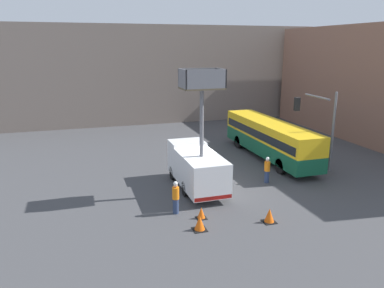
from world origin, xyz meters
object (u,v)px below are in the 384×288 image
at_px(road_worker_near_truck, 176,197).
at_px(road_worker_directing, 267,170).
at_px(city_bus, 270,137).
at_px(traffic_cone_near_truck, 201,213).
at_px(traffic_cone_far_side, 269,216).
at_px(utility_truck, 197,164).
at_px(traffic_light_pole, 320,119).
at_px(traffic_cone_mid_road, 200,223).

xyz_separation_m(road_worker_near_truck, road_worker_directing, (7.04, 2.79, -0.04)).
relative_size(city_bus, road_worker_directing, 6.61).
xyz_separation_m(city_bus, traffic_cone_near_truck, (-8.77, -8.75, -1.50)).
distance_m(traffic_cone_near_truck, traffic_cone_far_side, 3.55).
distance_m(utility_truck, road_worker_directing, 4.89).
xyz_separation_m(utility_truck, road_worker_directing, (4.81, -0.38, -0.74)).
xyz_separation_m(city_bus, road_worker_directing, (-2.87, -4.97, -0.91)).
height_order(city_bus, traffic_light_pole, traffic_light_pole).
relative_size(traffic_light_pole, road_worker_directing, 3.24).
xyz_separation_m(utility_truck, traffic_cone_far_side, (2.15, -5.63, -1.27)).
height_order(city_bus, road_worker_directing, city_bus).
xyz_separation_m(road_worker_near_truck, traffic_cone_near_truck, (1.13, -0.99, -0.64)).
height_order(traffic_light_pole, traffic_cone_mid_road, traffic_light_pole).
xyz_separation_m(traffic_light_pole, traffic_cone_far_side, (-7.13, -6.13, -3.55)).
bearing_deg(traffic_cone_mid_road, road_worker_near_truck, 106.33).
xyz_separation_m(utility_truck, traffic_cone_mid_road, (-1.58, -5.37, -1.26)).
height_order(road_worker_near_truck, traffic_cone_far_side, road_worker_near_truck).
distance_m(utility_truck, city_bus, 8.95).
distance_m(city_bus, road_worker_directing, 5.81).
xyz_separation_m(road_worker_directing, traffic_cone_near_truck, (-5.90, -3.78, -0.60)).
bearing_deg(traffic_cone_near_truck, road_worker_directing, 32.66).
height_order(traffic_light_pole, traffic_cone_far_side, traffic_light_pole).
bearing_deg(road_worker_directing, traffic_light_pole, 160.71).
xyz_separation_m(traffic_light_pole, road_worker_near_truck, (-11.49, -3.67, -2.97)).
relative_size(utility_truck, traffic_cone_far_side, 10.06).
xyz_separation_m(city_bus, road_worker_near_truck, (-9.90, -7.76, -0.86)).
distance_m(traffic_light_pole, road_worker_directing, 5.45).
bearing_deg(traffic_cone_far_side, city_bus, 61.56).
distance_m(road_worker_directing, traffic_cone_near_truck, 7.04).
bearing_deg(traffic_cone_far_side, utility_truck, 110.86).
height_order(utility_truck, road_worker_near_truck, utility_truck).
xyz_separation_m(city_bus, traffic_cone_far_side, (-5.54, -10.22, -1.44)).
bearing_deg(traffic_cone_far_side, road_worker_near_truck, 150.59).
relative_size(road_worker_near_truck, traffic_cone_near_truck, 2.99).
bearing_deg(traffic_cone_mid_road, city_bus, 47.07).
relative_size(city_bus, traffic_cone_mid_road, 15.12).
xyz_separation_m(traffic_cone_mid_road, traffic_cone_far_side, (3.72, -0.27, -0.01)).
xyz_separation_m(utility_truck, road_worker_near_truck, (-2.22, -3.17, -0.69)).
relative_size(traffic_light_pole, traffic_cone_mid_road, 7.42).
xyz_separation_m(road_worker_near_truck, traffic_cone_far_side, (4.37, -2.46, -0.57)).
bearing_deg(road_worker_directing, city_bus, -150.37).
height_order(traffic_light_pole, road_worker_directing, traffic_light_pole).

